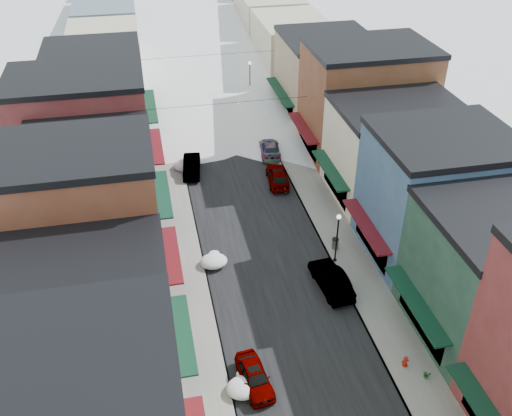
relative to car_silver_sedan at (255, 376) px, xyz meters
name	(u,v)px	position (x,y,z in m)	size (l,w,h in m)	color
road	(205,88)	(3.50, 49.60, -0.69)	(10.00, 160.00, 0.01)	black
sidewalk_left	(155,92)	(-3.10, 49.60, -0.62)	(3.20, 160.00, 0.15)	gray
sidewalk_right	(253,84)	(10.10, 49.60, -0.62)	(3.20, 160.00, 0.15)	gray
curb_left	(167,91)	(-1.55, 49.60, -0.62)	(0.10, 160.00, 0.15)	slate
curb_right	(242,85)	(8.55, 49.60, -0.62)	(0.10, 160.00, 0.15)	slate
bldg_l_cream	(84,329)	(-9.69, 2.10, 4.06)	(11.30, 8.20, 9.50)	beige
bldg_l_brick_near	(78,230)	(-10.19, 10.10, 5.56)	(12.30, 8.20, 12.50)	brown
bldg_l_grayblue	(93,188)	(-9.69, 18.60, 3.81)	(11.30, 9.20, 9.00)	gray
bldg_l_brick_far	(83,131)	(-10.69, 27.60, 4.81)	(13.30, 9.20, 11.00)	maroon
bldg_l_tan	(97,95)	(-9.69, 37.60, 4.31)	(11.30, 11.20, 10.00)	tan
bldg_r_green	(499,274)	(16.69, 1.60, 4.06)	(11.30, 9.20, 9.50)	#1E3F31
bldg_r_blue	(437,195)	(16.69, 10.60, 4.56)	(11.30, 9.20, 10.50)	#36567B
bldg_r_cream	(395,151)	(17.19, 19.60, 3.81)	(12.30, 9.20, 9.00)	beige
bldg_r_brick_far	(365,100)	(17.69, 28.60, 5.06)	(13.30, 9.20, 11.50)	brown
bldg_r_tan	(326,76)	(16.69, 38.60, 4.06)	(11.30, 11.20, 9.50)	#937D60
distant_blocks	(185,14)	(3.50, 72.60, 3.30)	(34.00, 55.00, 8.00)	gray
overhead_cables	(217,77)	(3.50, 37.10, 5.50)	(16.40, 15.04, 0.04)	black
car_silver_sedan	(255,376)	(0.00, 0.00, 0.00)	(1.64, 4.09, 1.39)	#AFB1B8
car_dark_hatch	(192,166)	(-0.80, 27.22, 0.08)	(1.64, 4.70, 1.55)	black
car_silver_wagon	(185,113)	(-0.12, 40.62, 0.02)	(2.00, 4.92, 1.43)	#A3A6AB
car_green_sedan	(331,279)	(7.46, 7.63, 0.14)	(1.78, 5.09, 1.68)	black
car_gray_suv	(278,176)	(7.21, 23.48, 0.13)	(1.95, 4.84, 1.65)	gray
car_black_sedan	(270,148)	(7.80, 29.42, 0.03)	(2.03, 4.99, 1.45)	black
car_lane_silver	(194,76)	(2.43, 52.20, 0.16)	(2.02, 5.02, 1.71)	#96999E
car_lane_white	(216,71)	(5.66, 53.51, 0.12)	(2.72, 5.91, 1.64)	silver
fire_hydrant	(405,362)	(9.73, -0.67, -0.19)	(0.46, 0.35, 0.79)	#A41708
trash_can	(335,243)	(9.28, 12.08, -0.05)	(0.57, 0.57, 0.97)	#56595B
streetlamp_near	(337,232)	(8.77, 10.55, 2.24)	(0.37, 0.37, 4.42)	black
streetlamp_far	(250,75)	(8.70, 44.60, 2.54)	(0.41, 0.41, 4.89)	black
planter_near	(426,375)	(10.63, -1.87, -0.28)	(0.48, 0.42, 0.53)	#33692F
snow_pile_near	(243,386)	(-0.78, -0.38, -0.27)	(2.11, 2.50, 0.89)	white
snow_pile_mid	(214,261)	(-0.78, 12.17, -0.26)	(2.17, 2.54, 0.92)	white
snow_pile_far	(185,165)	(-1.38, 28.16, -0.21)	(2.39, 2.67, 1.01)	white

